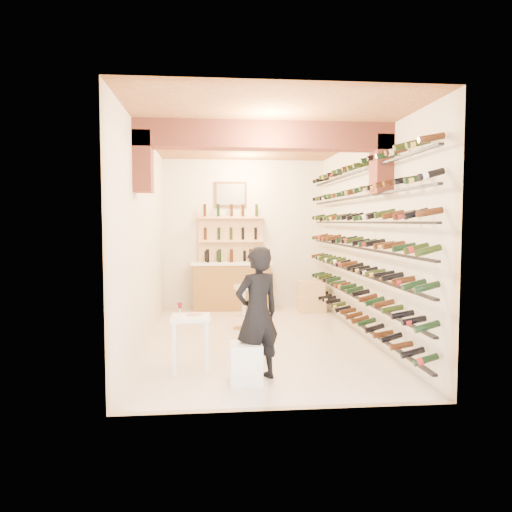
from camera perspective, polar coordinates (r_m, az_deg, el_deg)
The scene contains 11 objects.
ground at distance 7.93m, azimuth 0.21°, elevation -9.56°, with size 6.00×6.00×0.00m, color beige.
room_shell at distance 7.46m, azimuth 0.41°, elevation 7.00°, with size 3.52×6.02×3.21m.
wine_rack at distance 8.01m, azimuth 11.18°, elevation 1.69°, with size 0.32×5.70×2.56m.
back_counter at distance 10.41m, azimuth -2.87°, elevation -3.33°, with size 1.70×0.62×1.29m.
back_shelving at distance 10.59m, azimuth -2.94°, elevation 0.25°, with size 1.40×0.31×2.73m.
tasting_table at distance 6.18m, azimuth -7.62°, elevation -8.07°, with size 0.49×0.49×0.84m.
white_stool at distance 5.80m, azimuth -1.19°, elevation -12.33°, with size 0.37×0.37×0.46m, color white.
person at distance 5.77m, azimuth 0.16°, elevation -6.71°, with size 0.58×0.38×1.58m, color black.
chrome_barstool at distance 8.44m, azimuth -1.36°, elevation -5.58°, with size 0.41×0.41×0.79m.
crate_lower at distance 10.23m, azimuth 6.44°, elevation -5.57°, with size 0.55×0.38×0.33m, color tan.
crate_upper at distance 10.18m, azimuth 6.46°, elevation -3.79°, with size 0.54×0.37×0.31m, color tan.
Camera 1 is at (-0.76, -7.67, 1.86)m, focal length 34.35 mm.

